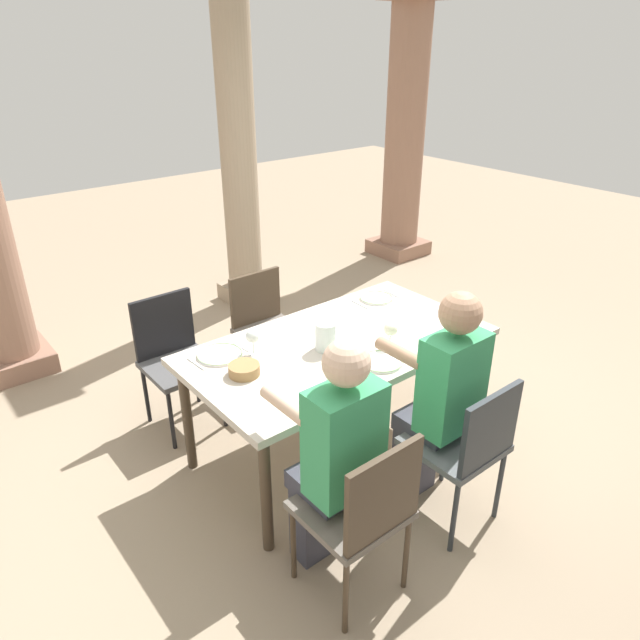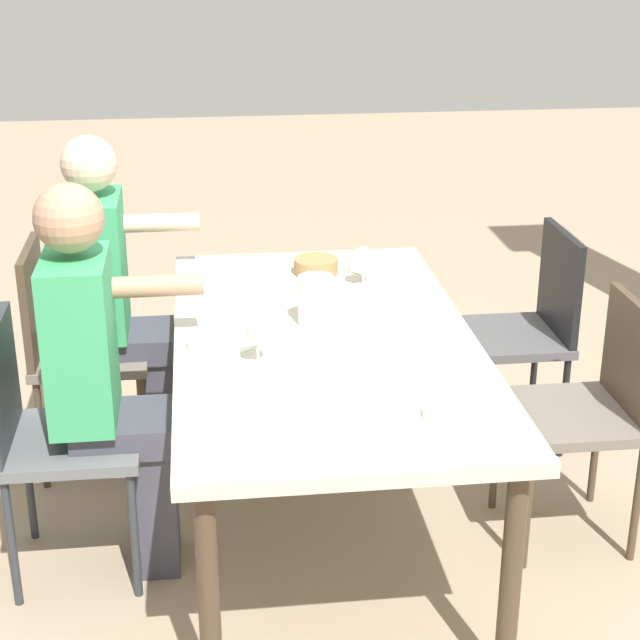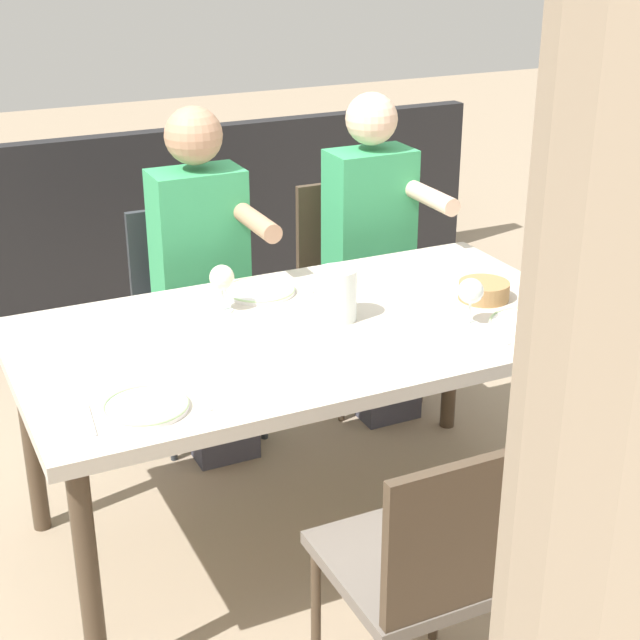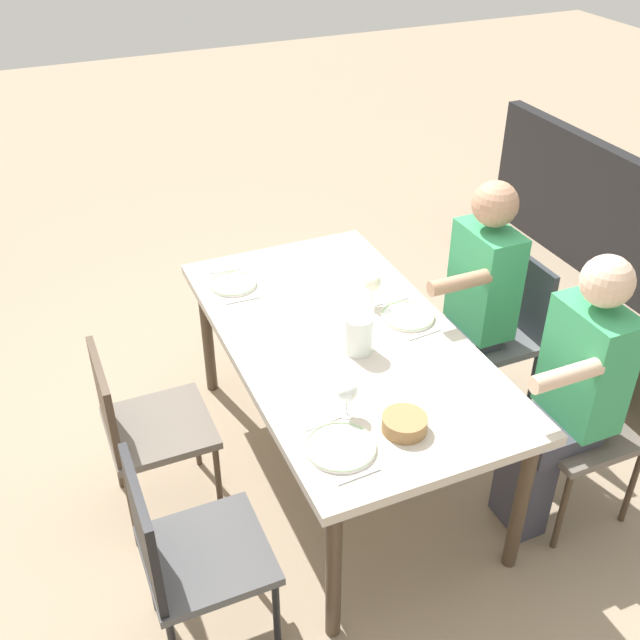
{
  "view_description": "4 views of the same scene",
  "coord_description": "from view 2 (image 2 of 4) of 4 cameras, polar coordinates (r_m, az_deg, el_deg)",
  "views": [
    {
      "loc": [
        -2.02,
        -2.3,
        2.42
      ],
      "look_at": [
        -0.08,
        0.07,
        0.91
      ],
      "focal_mm": 32.81,
      "sensor_mm": 36.0,
      "label": 1
    },
    {
      "loc": [
        3.12,
        -0.39,
        2.08
      ],
      "look_at": [
        0.01,
        -0.02,
        0.83
      ],
      "focal_mm": 58.01,
      "sensor_mm": 36.0,
      "label": 2
    },
    {
      "loc": [
        1.17,
        2.53,
        1.98
      ],
      "look_at": [
        -0.03,
        0.03,
        0.8
      ],
      "focal_mm": 54.46,
      "sensor_mm": 36.0,
      "label": 3
    },
    {
      "loc": [
        -2.43,
        1.16,
        2.66
      ],
      "look_at": [
        0.13,
        0.06,
        0.79
      ],
      "focal_mm": 42.18,
      "sensor_mm": 36.0,
      "label": 4
    }
  ],
  "objects": [
    {
      "name": "chair_west_south",
      "position": [
        4.1,
        -13.66,
        -1.08
      ],
      "size": [
        0.44,
        0.44,
        0.91
      ],
      "color": "#6A6158",
      "rests_on": "ground"
    },
    {
      "name": "diner_woman_green",
      "position": [
        4.02,
        -11.16,
        1.39
      ],
      "size": [
        0.35,
        0.49,
        1.32
      ],
      "color": "#3F3F4C",
      "rests_on": "ground"
    },
    {
      "name": "spoon_0",
      "position": [
        3.89,
        3.82,
        2.05
      ],
      "size": [
        0.03,
        0.17,
        0.01
      ],
      "primitive_type": "cube",
      "rotation": [
        0.0,
        0.0,
        0.11
      ],
      "color": "silver",
      "rests_on": "dining_table"
    },
    {
      "name": "spoon_2",
      "position": [
        2.79,
        8.61,
        -6.55
      ],
      "size": [
        0.03,
        0.17,
        0.01
      ],
      "primitive_type": "cube",
      "rotation": [
        0.0,
        0.0,
        -0.11
      ],
      "color": "silver",
      "rests_on": "dining_table"
    },
    {
      "name": "chair_mid_south",
      "position": [
        3.44,
        -14.84,
        -5.77
      ],
      "size": [
        0.44,
        0.44,
        0.89
      ],
      "color": "#5B5E61",
      "rests_on": "ground"
    },
    {
      "name": "spoon_1",
      "position": [
        3.22,
        -5.24,
        -2.33
      ],
      "size": [
        0.02,
        0.17,
        0.01
      ],
      "primitive_type": "cube",
      "rotation": [
        0.0,
        0.0,
        -0.02
      ],
      "color": "silver",
      "rests_on": "dining_table"
    },
    {
      "name": "plate_1",
      "position": [
        3.36,
        -5.33,
        -1.2
      ],
      "size": [
        0.24,
        0.24,
        0.02
      ],
      "color": "white",
      "rests_on": "dining_table"
    },
    {
      "name": "dining_table",
      "position": [
        3.43,
        0.26,
        -1.94
      ],
      "size": [
        1.81,
        0.99,
        0.76
      ],
      "color": "beige",
      "rests_on": "ground"
    },
    {
      "name": "chair_mid_north",
      "position": [
        3.65,
        14.78,
        -4.36
      ],
      "size": [
        0.44,
        0.44,
        0.87
      ],
      "color": "#6A6158",
      "rests_on": "ground"
    },
    {
      "name": "bread_basket",
      "position": [
        3.99,
        -0.24,
        3.0
      ],
      "size": [
        0.17,
        0.17,
        0.06
      ],
      "primitive_type": "cylinder",
      "color": "#9E7547",
      "rests_on": "dining_table"
    },
    {
      "name": "water_pitcher",
      "position": [
        3.48,
        -0.21,
        0.93
      ],
      "size": [
        0.12,
        0.12,
        0.17
      ],
      "color": "white",
      "rests_on": "dining_table"
    },
    {
      "name": "wine_glass_0",
      "position": [
        3.83,
        2.43,
        3.42
      ],
      "size": [
        0.08,
        0.08,
        0.15
      ],
      "color": "white",
      "rests_on": "dining_table"
    },
    {
      "name": "ground_plane",
      "position": [
        3.77,
        0.24,
        -11.7
      ],
      "size": [
        16.0,
        16.0,
        0.0
      ],
      "primitive_type": "plane",
      "color": "gray"
    },
    {
      "name": "diner_man_white",
      "position": [
        3.34,
        -11.88,
        -2.81
      ],
      "size": [
        0.34,
        0.5,
        1.33
      ],
      "color": "#3F3F4C",
      "rests_on": "ground"
    },
    {
      "name": "plate_0",
      "position": [
        4.03,
        3.44,
        2.85
      ],
      "size": [
        0.26,
        0.26,
        0.02
      ],
      "color": "white",
      "rests_on": "dining_table"
    },
    {
      "name": "chair_west_north",
      "position": [
        4.28,
        11.41,
        -0.09
      ],
      "size": [
        0.44,
        0.44,
        0.89
      ],
      "color": "#4F4F50",
      "rests_on": "ground"
    },
    {
      "name": "fork_0",
      "position": [
        4.17,
        3.07,
        3.44
      ],
      "size": [
        0.03,
        0.17,
        0.01
      ],
      "primitive_type": "cube",
      "rotation": [
        0.0,
        0.0,
        0.06
      ],
      "color": "silver",
      "rests_on": "dining_table"
    },
    {
      "name": "fork_2",
      "position": [
        3.05,
        7.15,
        -3.91
      ],
      "size": [
        0.02,
        0.17,
        0.01
      ],
      "primitive_type": "cube",
      "rotation": [
        0.0,
        0.0,
        -0.04
      ],
      "color": "silver",
      "rests_on": "dining_table"
    },
    {
      "name": "plate_2",
      "position": [
        2.91,
        7.85,
        -5.07
      ],
      "size": [
        0.23,
        0.23,
        0.02
      ],
      "color": "white",
      "rests_on": "dining_table"
    },
    {
      "name": "wine_glass_1",
      "position": [
        3.16,
        -3.48,
        -0.55
      ],
      "size": [
        0.08,
        0.08,
        0.16
      ],
      "color": "white",
      "rests_on": "dining_table"
    },
    {
      "name": "fork_1",
      "position": [
        3.5,
        -5.41,
        -0.33
      ],
      "size": [
        0.03,
        0.17,
        0.01
      ],
      "primitive_type": "cube",
      "rotation": [
        0.0,
        0.0,
        0.1
      ],
      "color": "silver",
      "rests_on": "dining_table"
    }
  ]
}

